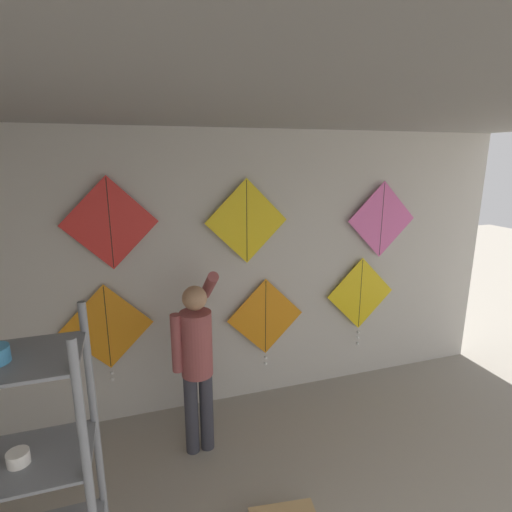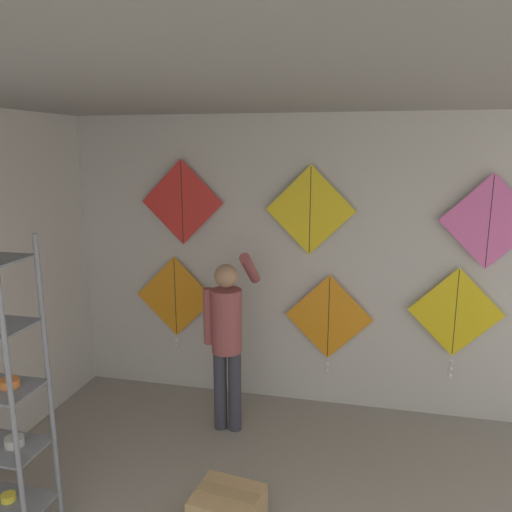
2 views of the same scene
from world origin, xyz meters
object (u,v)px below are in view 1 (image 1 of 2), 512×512
Objects in this scene: kite_0 at (107,329)px; kite_5 at (382,220)px; kite_1 at (266,318)px; shopkeeper at (197,355)px; kite_3 at (110,223)px; kite_4 at (247,221)px; kite_2 at (360,296)px.

kite_0 is 3.02m from kite_5.
shopkeeper is at bearing -143.84° from kite_1.
kite_1 is 1.17× the size of kite_3.
kite_5 is (1.53, 0.00, -0.06)m from kite_4.
kite_5 reaches higher than kite_1.
kite_3 is at bearing 133.80° from shopkeeper.
kite_4 is (1.35, 0.00, 0.93)m from kite_0.
kite_3 reaches higher than kite_4.
kite_5 is at bearing 0.01° from kite_0.
kite_1 is at bearing -0.09° from kite_4.
kite_1 is at bearing -179.99° from kite_5.
kite_2 is at bearing -0.01° from kite_1.
kite_0 is (-0.72, 0.61, 0.08)m from shopkeeper.
kite_3 is at bearing 179.99° from kite_1.
kite_1 is (1.55, 0.00, -0.10)m from kite_0.
kite_0 is 1.17× the size of kite_4.
kite_3 reaches higher than kite_2.
kite_3 is 1.25m from kite_4.
kite_3 is at bearing 179.99° from kite_2.
kite_5 is at bearing 13.94° from shopkeeper.
kite_4 reaches higher than kite_0.
kite_1 is at bearing 179.99° from kite_2.
shopkeeper is at bearing -164.35° from kite_5.
kite_3 reaches higher than kite_0.
kite_4 is at bearing 0.01° from kite_0.
kite_4 reaches higher than kite_1.
kite_5 is at bearing 0.00° from kite_4.
kite_2 reaches higher than kite_0.
kite_5 is (1.33, 0.00, 0.98)m from kite_1.
kite_2 is 2.75m from kite_3.
kite_1 is at bearing 0.00° from kite_0.
kite_1 is 1.13m from kite_2.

